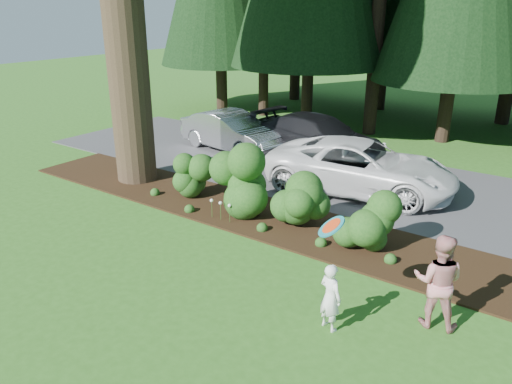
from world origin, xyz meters
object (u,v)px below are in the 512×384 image
at_px(car_white_suv, 361,167).
at_px(adult, 438,281).
at_px(car_silver_wagon, 232,131).
at_px(car_dark_suv, 319,137).
at_px(child, 330,297).
at_px(frisbee, 331,226).

distance_m(car_white_suv, adult, 6.64).
bearing_deg(car_silver_wagon, car_dark_suv, -63.68).
height_order(child, frisbee, frisbee).
distance_m(car_white_suv, frisbee, 6.87).
bearing_deg(car_white_suv, child, -168.54).
bearing_deg(car_silver_wagon, child, -124.99).
height_order(car_silver_wagon, car_white_suv, car_white_suv).
distance_m(car_white_suv, child, 7.00).
height_order(adult, frisbee, frisbee).
distance_m(child, frisbee, 1.25).
relative_size(child, frisbee, 2.29).
bearing_deg(frisbee, adult, 32.13).
height_order(car_white_suv, car_dark_suv, car_white_suv).
height_order(car_silver_wagon, adult, adult).
bearing_deg(car_white_suv, car_silver_wagon, 68.43).
relative_size(car_silver_wagon, frisbee, 8.10).
xyz_separation_m(car_white_suv, frisbee, (2.28, -6.39, 1.06)).
relative_size(car_dark_suv, adult, 3.02).
distance_m(car_silver_wagon, adult, 11.91).
bearing_deg(child, car_dark_suv, -42.38).
relative_size(car_silver_wagon, car_white_suv, 0.80).
relative_size(car_silver_wagon, child, 3.53).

